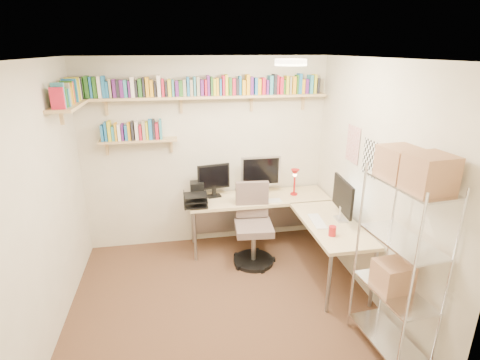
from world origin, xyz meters
name	(u,v)px	position (x,y,z in m)	size (l,w,h in m)	color
ground	(223,304)	(0.00, 0.00, 0.00)	(3.20, 3.20, 0.00)	#42291C
room_shell	(221,166)	(0.00, 0.00, 1.55)	(3.24, 3.04, 2.52)	beige
wall_shelves	(171,98)	(-0.42, 1.30, 2.03)	(3.12, 1.09, 0.80)	tan
corner_desk	(266,204)	(0.70, 0.95, 0.71)	(1.91, 1.83, 1.24)	beige
office_chair	(253,230)	(0.50, 0.81, 0.43)	(0.54, 0.54, 1.02)	black
wire_rack	(405,218)	(1.36, -0.88, 1.31)	(0.42, 0.76, 1.88)	silver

